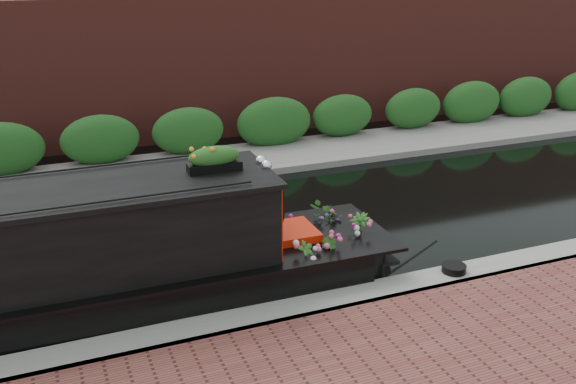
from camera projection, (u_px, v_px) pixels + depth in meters
name	position (u px, v px, depth m)	size (l,w,h in m)	color
ground	(257.00, 231.00, 12.50)	(80.00, 80.00, 0.00)	black
near_bank_coping	(330.00, 314.00, 9.63)	(40.00, 0.60, 0.50)	gray
far_bank_path	(201.00, 168.00, 16.14)	(40.00, 2.40, 0.34)	slate
far_hedge	(192.00, 158.00, 16.92)	(40.00, 1.10, 2.80)	#1C4C1A
far_brick_wall	(175.00, 138.00, 18.74)	(40.00, 1.00, 8.00)	maroon
narrowboat	(7.00, 282.00, 8.95)	(11.22, 2.16, 2.62)	black
rope_fender	(379.00, 252.00, 11.27)	(0.30, 0.30, 0.36)	olive
coiled_mooring_rope	(454.00, 268.00, 10.35)	(0.39, 0.39, 0.12)	black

